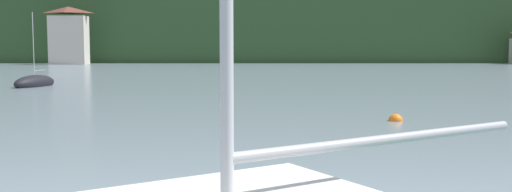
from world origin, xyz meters
The scene contains 4 objects.
wooded_hillside centered at (25.45, 166.54, 9.14)m, with size 352.00×75.44×52.26m.
shore_building_west centered at (-31.57, 116.56, 4.70)m, with size 6.34×3.29×9.65m.
sailboat_far_5 centered at (-15.50, 62.00, 0.25)m, with size 2.32×4.29×5.47m.
mooring_buoy_near centered at (5.15, 43.71, 0.00)m, with size 0.53×0.53×0.53m, color orange.
Camera 1 is at (0.01, 23.69, 2.66)m, focal length 38.50 mm.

